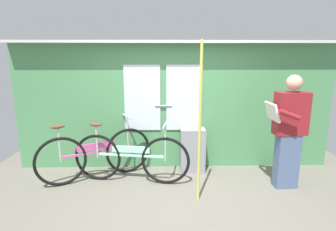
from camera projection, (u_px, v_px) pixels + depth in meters
The scene contains 7 objects.
ground_plane at pixel (179, 205), 3.59m from camera, with size 6.36×4.18×0.04m, color #666056.
train_door_wall at pixel (175, 103), 4.60m from camera, with size 5.36×0.28×2.15m.
bicycle_near_door at pixel (130, 158), 4.15m from camera, with size 1.79×0.46×0.95m.
bicycle_leaning_behind at pixel (96, 155), 4.25m from camera, with size 1.65×0.85×0.97m.
passenger_reading_newspaper at pixel (289, 130), 3.88m from camera, with size 0.58×0.50×1.66m.
trash_bin_by_wall at pixel (192, 150), 4.56m from camera, with size 0.41×0.28×0.74m, color gray.
handrail_pole at pixel (200, 125), 3.47m from camera, with size 0.04×0.04×2.11m, color #C6C14C.
Camera 1 is at (-0.23, -3.25, 1.92)m, focal length 29.01 mm.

